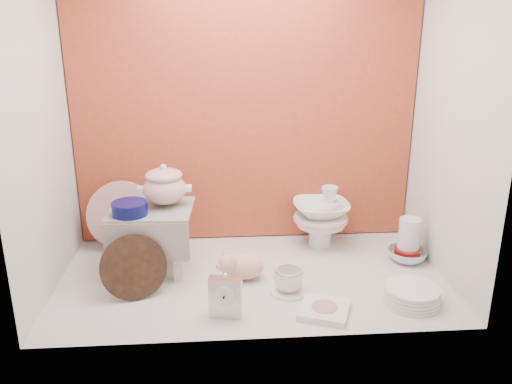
# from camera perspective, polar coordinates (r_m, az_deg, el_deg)

# --- Properties ---
(ground) EXTENTS (1.80, 1.80, 0.00)m
(ground) POSITION_cam_1_polar(r_m,az_deg,el_deg) (2.52, -0.43, -9.26)
(ground) COLOR silver
(ground) RESTS_ON ground
(niche_shell) EXTENTS (1.86, 1.03, 1.53)m
(niche_shell) POSITION_cam_1_polar(r_m,az_deg,el_deg) (2.42, -0.77, 12.75)
(niche_shell) COLOR #B04A2C
(niche_shell) RESTS_ON ground
(step_stool) EXTENTS (0.40, 0.35, 0.32)m
(step_stool) POSITION_cam_1_polar(r_m,az_deg,el_deg) (2.56, -11.12, -5.11)
(step_stool) COLOR silver
(step_stool) RESTS_ON ground
(soup_tureen) EXTENTS (0.31, 0.31, 0.20)m
(soup_tureen) POSITION_cam_1_polar(r_m,az_deg,el_deg) (2.50, -9.95, 0.79)
(soup_tureen) COLOR white
(soup_tureen) RESTS_ON step_stool
(cobalt_bowl) EXTENTS (0.16, 0.16, 0.06)m
(cobalt_bowl) POSITION_cam_1_polar(r_m,az_deg,el_deg) (2.43, -13.58, -1.74)
(cobalt_bowl) COLOR #0A0D4B
(cobalt_bowl) RESTS_ON step_stool
(floral_platter) EXTENTS (0.37, 0.18, 0.36)m
(floral_platter) POSITION_cam_1_polar(r_m,az_deg,el_deg) (2.86, -14.41, -2.40)
(floral_platter) COLOR silver
(floral_platter) RESTS_ON ground
(blue_white_vase) EXTENTS (0.33, 0.33, 0.27)m
(blue_white_vase) POSITION_cam_1_polar(r_m,az_deg,el_deg) (2.83, -13.72, -3.62)
(blue_white_vase) COLOR white
(blue_white_vase) RESTS_ON ground
(lacquer_tray) EXTENTS (0.31, 0.17, 0.28)m
(lacquer_tray) POSITION_cam_1_polar(r_m,az_deg,el_deg) (2.36, -13.17, -7.98)
(lacquer_tray) COLOR black
(lacquer_tray) RESTS_ON ground
(mantel_clock) EXTENTS (0.14, 0.07, 0.20)m
(mantel_clock) POSITION_cam_1_polar(r_m,az_deg,el_deg) (2.18, -3.34, -11.14)
(mantel_clock) COLOR silver
(mantel_clock) RESTS_ON ground
(plush_pig) EXTENTS (0.23, 0.17, 0.14)m
(plush_pig) POSITION_cam_1_polar(r_m,az_deg,el_deg) (2.47, -1.24, -8.07)
(plush_pig) COLOR #D4AB95
(plush_pig) RESTS_ON ground
(teacup_saucer) EXTENTS (0.20, 0.20, 0.01)m
(teacup_saucer) POSITION_cam_1_polar(r_m,az_deg,el_deg) (2.39, 3.57, -10.72)
(teacup_saucer) COLOR white
(teacup_saucer) RESTS_ON ground
(gold_rim_teacup) EXTENTS (0.17, 0.17, 0.10)m
(gold_rim_teacup) POSITION_cam_1_polar(r_m,az_deg,el_deg) (2.37, 3.59, -9.52)
(gold_rim_teacup) COLOR white
(gold_rim_teacup) RESTS_ON teacup_saucer
(lattice_dish) EXTENTS (0.25, 0.25, 0.03)m
(lattice_dish) POSITION_cam_1_polar(r_m,az_deg,el_deg) (2.26, 7.45, -12.61)
(lattice_dish) COLOR white
(lattice_dish) RESTS_ON ground
(dinner_plate_stack) EXTENTS (0.32, 0.32, 0.07)m
(dinner_plate_stack) POSITION_cam_1_polar(r_m,az_deg,el_deg) (2.39, 16.57, -10.67)
(dinner_plate_stack) COLOR white
(dinner_plate_stack) RESTS_ON ground
(crystal_bowl) EXTENTS (0.23, 0.23, 0.06)m
(crystal_bowl) POSITION_cam_1_polar(r_m,az_deg,el_deg) (2.77, 16.11, -6.63)
(crystal_bowl) COLOR silver
(crystal_bowl) RESTS_ON ground
(clear_glass_vase) EXTENTS (0.13, 0.13, 0.22)m
(clear_glass_vase) POSITION_cam_1_polar(r_m,az_deg,el_deg) (2.75, 16.30, -4.98)
(clear_glass_vase) COLOR silver
(clear_glass_vase) RESTS_ON ground
(porcelain_tower) EXTENTS (0.33, 0.33, 0.34)m
(porcelain_tower) POSITION_cam_1_polar(r_m,az_deg,el_deg) (2.80, 7.06, -2.63)
(porcelain_tower) COLOR white
(porcelain_tower) RESTS_ON ground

